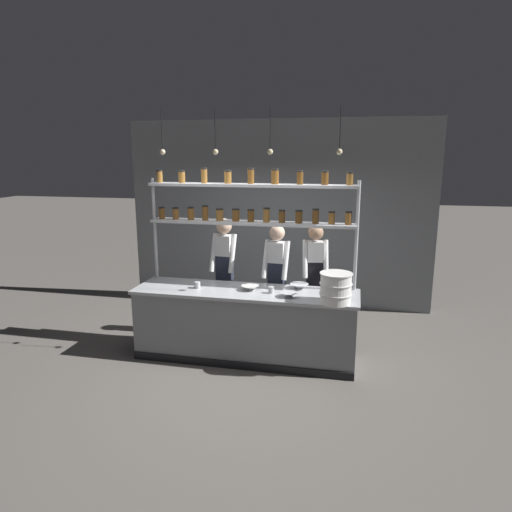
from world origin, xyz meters
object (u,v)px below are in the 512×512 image
object	(u,v)px
chef_right	(315,274)
prep_bowl_center_back	(299,286)
chef_center	(277,275)
prep_bowl_near_left	(250,288)
prep_bowl_center_front	(289,295)
container_stack	(336,288)
serving_cup_front	(271,290)
spice_shelf_unit	(251,209)
chef_left	(225,268)
serving_cup_by_board	(197,285)

from	to	relation	value
chef_right	prep_bowl_center_back	world-z (taller)	chef_right
chef_center	prep_bowl_near_left	bearing A→B (deg)	-104.74
prep_bowl_near_left	prep_bowl_center_front	xyz separation A→B (m)	(0.53, -0.18, -0.00)
prep_bowl_near_left	chef_right	bearing A→B (deg)	47.02
container_stack	serving_cup_front	distance (m)	0.85
prep_bowl_near_left	prep_bowl_center_back	xyz separation A→B (m)	(0.61, 0.20, 0.00)
spice_shelf_unit	chef_left	xyz separation A→B (m)	(-0.48, 0.39, -0.92)
chef_center	container_stack	distance (m)	1.25
container_stack	serving_cup_front	size ratio (longest dim) A/B	4.54
chef_left	prep_bowl_center_front	xyz separation A→B (m)	(1.07, -0.88, -0.06)
chef_left	prep_bowl_near_left	xyz separation A→B (m)	(0.55, -0.70, -0.06)
chef_left	chef_right	distance (m)	1.30
chef_left	container_stack	size ratio (longest dim) A/B	4.53
chef_left	prep_bowl_near_left	distance (m)	0.89
prep_bowl_near_left	prep_bowl_center_front	size ratio (longest dim) A/B	1.07
serving_cup_front	prep_bowl_near_left	bearing A→B (deg)	166.38
prep_bowl_center_back	prep_bowl_center_front	bearing A→B (deg)	-102.25
chef_right	prep_bowl_center_back	xyz separation A→B (m)	(-0.14, -0.61, -0.01)
chef_center	container_stack	bearing A→B (deg)	-40.00
prep_bowl_center_front	serving_cup_front	world-z (taller)	serving_cup_front
prep_bowl_center_front	chef_center	bearing A→B (deg)	110.11
spice_shelf_unit	serving_cup_by_board	distance (m)	1.21
prep_bowl_near_left	prep_bowl_center_front	world-z (taller)	prep_bowl_near_left
prep_bowl_center_front	prep_bowl_near_left	bearing A→B (deg)	161.41
spice_shelf_unit	chef_left	distance (m)	1.11
prep_bowl_center_back	chef_right	bearing A→B (deg)	76.79
chef_right	prep_bowl_center_back	distance (m)	0.63
container_stack	prep_bowl_center_back	size ratio (longest dim) A/B	1.58
prep_bowl_center_back	serving_cup_front	world-z (taller)	serving_cup_front
spice_shelf_unit	prep_bowl_near_left	world-z (taller)	spice_shelf_unit
spice_shelf_unit	serving_cup_front	bearing A→B (deg)	-47.57
chef_center	prep_bowl_center_back	size ratio (longest dim) A/B	6.94
spice_shelf_unit	prep_bowl_center_back	distance (m)	1.19
chef_right	spice_shelf_unit	bearing A→B (deg)	-159.09
prep_bowl_near_left	container_stack	bearing A→B (deg)	-14.55
spice_shelf_unit	chef_center	bearing A→B (deg)	45.56
spice_shelf_unit	prep_bowl_center_back	xyz separation A→B (m)	(0.67, -0.11, -0.98)
container_stack	prep_bowl_near_left	size ratio (longest dim) A/B	1.68
spice_shelf_unit	serving_cup_by_board	world-z (taller)	spice_shelf_unit
spice_shelf_unit	container_stack	distance (m)	1.54
chef_right	prep_bowl_near_left	distance (m)	1.10
container_stack	spice_shelf_unit	bearing A→B (deg)	152.77
serving_cup_front	chef_center	bearing A→B (deg)	94.05
spice_shelf_unit	prep_bowl_center_front	xyz separation A→B (m)	(0.59, -0.49, -0.98)
chef_left	prep_bowl_center_front	world-z (taller)	chef_left
spice_shelf_unit	chef_center	size ratio (longest dim) A/B	1.65
chef_left	prep_bowl_center_back	bearing A→B (deg)	-19.53
chef_left	prep_bowl_center_front	distance (m)	1.39
container_stack	serving_cup_by_board	bearing A→B (deg)	172.90
spice_shelf_unit	serving_cup_front	distance (m)	1.09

